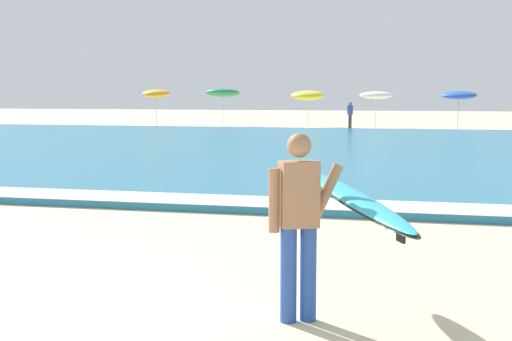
{
  "coord_description": "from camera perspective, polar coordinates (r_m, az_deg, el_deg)",
  "views": [
    {
      "loc": [
        4.11,
        -5.37,
        2.08
      ],
      "look_at": [
        2.02,
        3.3,
        1.1
      ],
      "focal_mm": 49.17,
      "sensor_mm": 36.0,
      "label": 1
    }
  ],
  "objects": [
    {
      "name": "surfer_with_board",
      "position": [
        6.42,
        5.82,
        -3.11
      ],
      "size": [
        1.49,
        2.69,
        1.73
      ],
      "color": "#284CA3",
      "rests_on": "ground"
    },
    {
      "name": "beach_umbrella_2",
      "position": [
        44.3,
        4.24,
        6.11
      ],
      "size": [
        2.13,
        2.16,
        2.32
      ],
      "color": "beige",
      "rests_on": "ground"
    },
    {
      "name": "beach_umbrella_4",
      "position": [
        41.41,
        16.15,
        5.91
      ],
      "size": [
        2.01,
        2.04,
        2.28
      ],
      "color": "beige",
      "rests_on": "ground"
    },
    {
      "name": "sea",
      "position": [
        25.97,
        4.39,
        1.83
      ],
      "size": [
        120.0,
        28.0,
        0.14
      ],
      "primitive_type": "cube",
      "color": "teal",
      "rests_on": "ground"
    },
    {
      "name": "beachgoer_near_row_left",
      "position": [
        42.08,
        7.66,
        4.55
      ],
      "size": [
        0.32,
        0.2,
        1.58
      ],
      "color": "#383842",
      "rests_on": "ground"
    },
    {
      "name": "surf_foam",
      "position": [
        12.99,
        -5.07,
        -2.31
      ],
      "size": [
        120.0,
        1.24,
        0.01
      ],
      "primitive_type": "cube",
      "color": "white",
      "rests_on": "sea"
    },
    {
      "name": "beach_umbrella_3",
      "position": [
        43.52,
        9.73,
        6.05
      ],
      "size": [
        1.99,
        1.99,
        2.21
      ],
      "color": "beige",
      "rests_on": "ground"
    },
    {
      "name": "beach_umbrella_1",
      "position": [
        45.25,
        -2.72,
        6.34
      ],
      "size": [
        2.19,
        2.22,
        2.46
      ],
      "color": "beige",
      "rests_on": "ground"
    },
    {
      "name": "beach_umbrella_0",
      "position": [
        45.21,
        -8.13,
        6.22
      ],
      "size": [
        1.78,
        1.81,
        2.38
      ],
      "color": "beige",
      "rests_on": "ground"
    }
  ]
}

